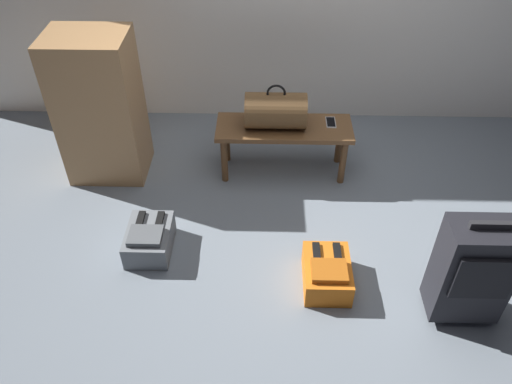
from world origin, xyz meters
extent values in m
plane|color=slate|center=(0.00, 0.00, 0.00)|extent=(6.60, 6.60, 0.00)
cube|color=brown|center=(-0.15, 0.73, 0.39)|extent=(1.00, 0.36, 0.04)
cylinder|color=brown|center=(-0.59, 0.60, 0.19)|extent=(0.05, 0.05, 0.37)
cylinder|color=brown|center=(0.29, 0.60, 0.19)|extent=(0.05, 0.05, 0.37)
cylinder|color=brown|center=(-0.59, 0.86, 0.19)|extent=(0.05, 0.05, 0.37)
cylinder|color=brown|center=(0.29, 0.86, 0.19)|extent=(0.05, 0.05, 0.37)
cylinder|color=brown|center=(-0.22, 0.73, 0.54)|extent=(0.44, 0.26, 0.26)
torus|color=black|center=(-0.22, 0.73, 0.68)|extent=(0.14, 0.02, 0.14)
cube|color=silver|center=(0.19, 0.79, 0.41)|extent=(0.07, 0.14, 0.01)
cube|color=black|center=(0.19, 0.79, 0.42)|extent=(0.06, 0.13, 0.00)
cube|color=black|center=(0.84, -0.58, 0.37)|extent=(0.38, 0.23, 0.63)
cube|color=black|center=(0.84, -0.71, 0.45)|extent=(0.31, 0.02, 0.29)
cube|color=#262628|center=(0.84, -0.58, 0.70)|extent=(0.21, 0.03, 0.04)
cylinder|color=black|center=(0.70, -0.50, 0.03)|extent=(0.02, 0.05, 0.05)
cylinder|color=black|center=(0.97, -0.50, 0.03)|extent=(0.02, 0.05, 0.05)
cube|color=slate|center=(-1.03, -0.12, 0.09)|extent=(0.28, 0.38, 0.17)
cube|color=#515559|center=(-1.03, -0.19, 0.19)|extent=(0.21, 0.17, 0.04)
cube|color=black|center=(-1.09, -0.06, 0.18)|extent=(0.04, 0.19, 0.02)
cube|color=black|center=(-0.97, -0.06, 0.18)|extent=(0.04, 0.19, 0.02)
cube|color=orange|center=(0.10, -0.38, 0.09)|extent=(0.28, 0.38, 0.17)
cube|color=#AD5514|center=(0.10, -0.45, 0.19)|extent=(0.21, 0.17, 0.04)
cube|color=black|center=(0.03, -0.32, 0.18)|extent=(0.04, 0.19, 0.02)
cube|color=black|center=(0.16, -0.32, 0.18)|extent=(0.04, 0.19, 0.02)
cube|color=#A87A4C|center=(-1.48, 0.72, 0.55)|extent=(0.56, 0.44, 1.10)
camera|label=1|loc=(-0.28, -2.39, 2.46)|focal=35.42mm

